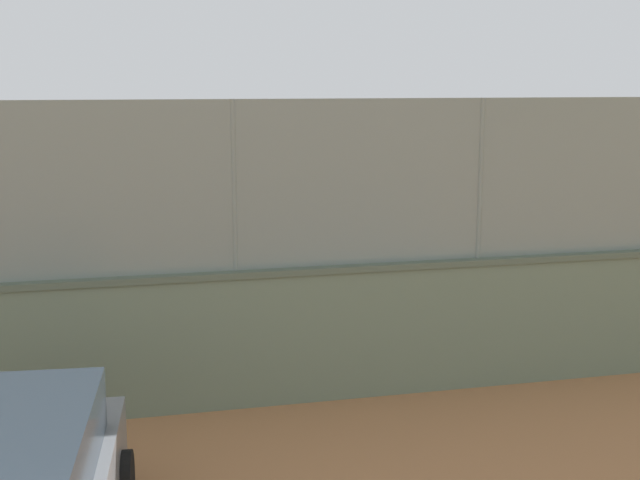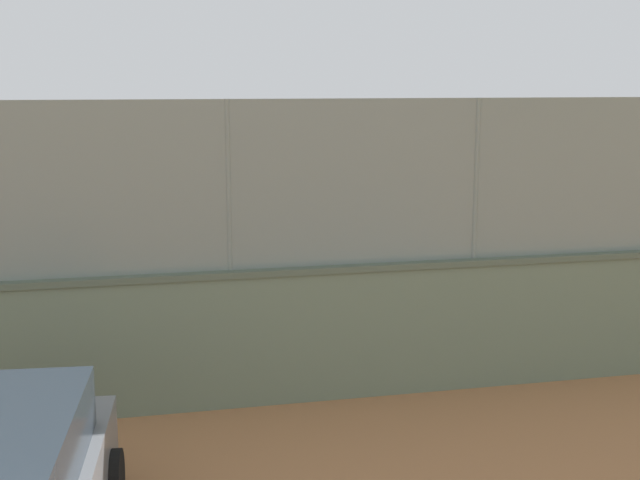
{
  "view_description": "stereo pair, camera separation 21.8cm",
  "coord_description": "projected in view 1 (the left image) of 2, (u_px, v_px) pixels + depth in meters",
  "views": [
    {
      "loc": [
        3.57,
        22.88,
        4.17
      ],
      "look_at": [
        -0.15,
        7.6,
        1.22
      ],
      "focal_mm": 47.71,
      "sensor_mm": 36.0,
      "label": 1
    },
    {
      "loc": [
        3.36,
        22.93,
        4.17
      ],
      "look_at": [
        -0.15,
        7.6,
        1.22
      ],
      "focal_mm": 47.71,
      "sensor_mm": 36.0,
      "label": 2
    }
  ],
  "objects": [
    {
      "name": "ground_plane",
      "position": [
        250.0,
        234.0,
        23.45
      ],
      "size": [
        260.0,
        260.0,
        0.0
      ],
      "primitive_type": "plane",
      "color": "#A36B42"
    },
    {
      "name": "sports_ball",
      "position": [
        410.0,
        300.0,
        16.24
      ],
      "size": [
        0.08,
        0.08,
        0.08
      ],
      "primitive_type": "sphere",
      "color": "#3399D8",
      "rests_on": "ground_plane"
    },
    {
      "name": "player_at_service_line",
      "position": [
        400.0,
        189.0,
        25.1
      ],
      "size": [
        0.98,
        0.89,
        1.72
      ],
      "color": "navy",
      "rests_on": "ground_plane"
    },
    {
      "name": "perimeter_wall",
      "position": [
        360.0,
        329.0,
        11.34
      ],
      "size": [
        30.4,
        0.44,
        1.8
      ],
      "color": "slate",
      "rests_on": "ground_plane"
    },
    {
      "name": "player_near_wall_returning",
      "position": [
        62.0,
        265.0,
        15.35
      ],
      "size": [
        0.7,
        1.02,
        1.52
      ],
      "color": "#591919",
      "rests_on": "ground_plane"
    },
    {
      "name": "fence_panel_on_wall",
      "position": [
        361.0,
        182.0,
        10.98
      ],
      "size": [
        29.86,
        0.12,
        2.15
      ],
      "color": "gray",
      "rests_on": "perimeter_wall"
    },
    {
      "name": "player_baseline_waiting",
      "position": [
        365.0,
        249.0,
        16.77
      ],
      "size": [
        0.91,
        0.99,
        1.54
      ],
      "color": "navy",
      "rests_on": "ground_plane"
    }
  ]
}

